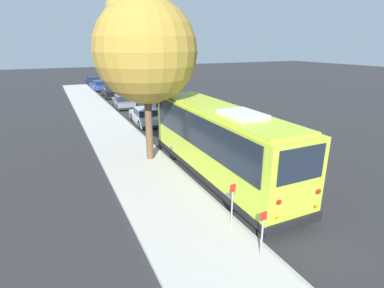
# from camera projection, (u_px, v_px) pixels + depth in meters

# --- Properties ---
(ground_plane) EXTENTS (160.00, 160.00, 0.00)m
(ground_plane) POSITION_uv_depth(u_px,v_px,m) (235.00, 184.00, 14.07)
(ground_plane) COLOR #28282B
(sidewalk_slab) EXTENTS (80.00, 3.44, 0.15)m
(sidewalk_slab) POSITION_uv_depth(u_px,v_px,m) (164.00, 198.00, 12.59)
(sidewalk_slab) COLOR #B2AFA8
(sidewalk_slab) RESTS_ON ground
(curb_strip) EXTENTS (80.00, 0.14, 0.15)m
(curb_strip) POSITION_uv_depth(u_px,v_px,m) (201.00, 190.00, 13.32)
(curb_strip) COLOR #9D9A94
(curb_strip) RESTS_ON ground
(shuttle_bus) EXTENTS (10.80, 2.61, 3.63)m
(shuttle_bus) POSITION_uv_depth(u_px,v_px,m) (218.00, 139.00, 14.21)
(shuttle_bus) COLOR #ADC633
(shuttle_bus) RESTS_ON ground
(parked_sedan_silver) EXTENTS (4.58, 1.93, 1.31)m
(parked_sedan_silver) POSITION_uv_depth(u_px,v_px,m) (145.00, 116.00, 24.45)
(parked_sedan_silver) COLOR #A8AAAF
(parked_sedan_silver) RESTS_ON ground
(parked_sedan_gray) EXTENTS (4.53, 1.98, 1.27)m
(parked_sedan_gray) POSITION_uv_depth(u_px,v_px,m) (123.00, 102.00, 30.87)
(parked_sedan_gray) COLOR slate
(parked_sedan_gray) RESTS_ON ground
(parked_sedan_black) EXTENTS (4.13, 1.74, 1.29)m
(parked_sedan_black) POSITION_uv_depth(u_px,v_px,m) (110.00, 92.00, 36.71)
(parked_sedan_black) COLOR black
(parked_sedan_black) RESTS_ON ground
(parked_sedan_blue) EXTENTS (4.71, 2.00, 1.33)m
(parked_sedan_blue) POSITION_uv_depth(u_px,v_px,m) (99.00, 86.00, 42.21)
(parked_sedan_blue) COLOR navy
(parked_sedan_blue) RESTS_ON ground
(parked_sedan_navy) EXTENTS (4.36, 1.91, 1.28)m
(parked_sedan_navy) POSITION_uv_depth(u_px,v_px,m) (93.00, 81.00, 47.86)
(parked_sedan_navy) COLOR #19234C
(parked_sedan_navy) RESTS_ON ground
(street_tree) EXTENTS (5.25, 5.25, 9.15)m
(street_tree) POSITION_uv_depth(u_px,v_px,m) (144.00, 44.00, 15.01)
(street_tree) COLOR brown
(street_tree) RESTS_ON sidewalk_slab
(sign_post_near) EXTENTS (0.06, 0.22, 1.45)m
(sign_post_near) POSITION_uv_depth(u_px,v_px,m) (262.00, 233.00, 8.93)
(sign_post_near) COLOR gray
(sign_post_near) RESTS_ON sidewalk_slab
(sign_post_far) EXTENTS (0.06, 0.22, 1.60)m
(sign_post_far) POSITION_uv_depth(u_px,v_px,m) (232.00, 205.00, 10.33)
(sign_post_far) COLOR gray
(sign_post_far) RESTS_ON sidewalk_slab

